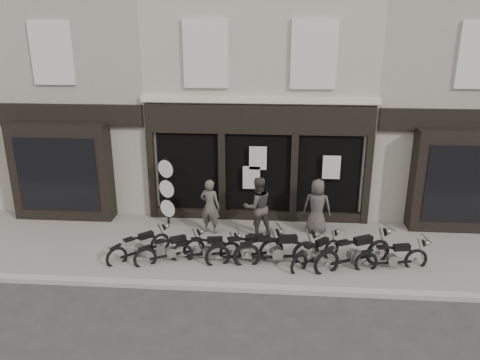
# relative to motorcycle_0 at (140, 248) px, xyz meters

# --- Properties ---
(ground_plane) EXTENTS (90.00, 90.00, 0.00)m
(ground_plane) POSITION_rel_motorcycle_0_xyz_m (3.14, -0.08, -0.37)
(ground_plane) COLOR #2D2B28
(ground_plane) RESTS_ON ground
(pavement) EXTENTS (30.00, 4.20, 0.12)m
(pavement) POSITION_rel_motorcycle_0_xyz_m (3.14, 0.82, -0.31)
(pavement) COLOR slate
(pavement) RESTS_ON ground_plane
(kerb) EXTENTS (30.00, 0.25, 0.13)m
(kerb) POSITION_rel_motorcycle_0_xyz_m (3.14, -1.33, -0.31)
(kerb) COLOR gray
(kerb) RESTS_ON ground_plane
(central_building) EXTENTS (7.30, 6.22, 8.34)m
(central_building) POSITION_rel_motorcycle_0_xyz_m (3.14, 5.87, 3.71)
(central_building) COLOR #A19A8A
(central_building) RESTS_ON ground
(neighbour_left) EXTENTS (5.60, 6.73, 8.34)m
(neighbour_left) POSITION_rel_motorcycle_0_xyz_m (-3.21, 5.82, 3.67)
(neighbour_left) COLOR gray
(neighbour_left) RESTS_ON ground
(neighbour_right) EXTENTS (5.60, 6.73, 8.34)m
(neighbour_right) POSITION_rel_motorcycle_0_xyz_m (9.49, 5.82, 3.67)
(neighbour_right) COLOR gray
(neighbour_right) RESTS_ON ground
(motorcycle_0) EXTENTS (1.56, 1.50, 0.93)m
(motorcycle_0) POSITION_rel_motorcycle_0_xyz_m (0.00, 0.00, 0.00)
(motorcycle_0) COLOR black
(motorcycle_0) RESTS_ON ground
(motorcycle_1) EXTENTS (1.83, 1.17, 0.96)m
(motorcycle_1) POSITION_rel_motorcycle_0_xyz_m (0.91, -0.16, 0.01)
(motorcycle_1) COLOR black
(motorcycle_1) RESTS_ON ground
(motorcycle_2) EXTENTS (1.93, 0.61, 0.93)m
(motorcycle_2) POSITION_rel_motorcycle_0_xyz_m (1.89, -0.02, -0.00)
(motorcycle_2) COLOR black
(motorcycle_2) RESTS_ON ground
(motorcycle_3) EXTENTS (2.13, 0.96, 1.05)m
(motorcycle_3) POSITION_rel_motorcycle_0_xyz_m (2.95, -0.05, 0.05)
(motorcycle_3) COLOR black
(motorcycle_3) RESTS_ON ground
(motorcycle_4) EXTENTS (2.34, 0.71, 1.13)m
(motorcycle_4) POSITION_rel_motorcycle_0_xyz_m (3.81, -0.12, 0.08)
(motorcycle_4) COLOR black
(motorcycle_4) RESTS_ON ground
(motorcycle_5) EXTENTS (1.51, 1.49, 0.92)m
(motorcycle_5) POSITION_rel_motorcycle_0_xyz_m (4.85, 0.00, -0.01)
(motorcycle_5) COLOR black
(motorcycle_5) RESTS_ON ground
(motorcycle_6) EXTENTS (2.18, 1.34, 1.13)m
(motorcycle_6) POSITION_rel_motorcycle_0_xyz_m (5.82, -0.11, 0.08)
(motorcycle_6) COLOR black
(motorcycle_6) RESTS_ON ground
(motorcycle_7) EXTENTS (1.99, 0.66, 0.96)m
(motorcycle_7) POSITION_rel_motorcycle_0_xyz_m (6.82, -0.13, 0.01)
(motorcycle_7) COLOR black
(motorcycle_7) RESTS_ON ground
(man_left) EXTENTS (0.71, 0.56, 1.72)m
(man_left) POSITION_rel_motorcycle_0_xyz_m (1.74, 1.72, 0.61)
(man_left) COLOR #48443B
(man_left) RESTS_ON pavement
(man_centre) EXTENTS (1.09, 0.99, 1.84)m
(man_centre) POSITION_rel_motorcycle_0_xyz_m (3.19, 1.66, 0.67)
(man_centre) COLOR #3A342F
(man_centre) RESTS_ON pavement
(man_right) EXTENTS (0.91, 0.67, 1.72)m
(man_right) POSITION_rel_motorcycle_0_xyz_m (4.99, 1.97, 0.61)
(man_right) COLOR #3E3833
(man_right) RESTS_ON pavement
(advert_sign_post) EXTENTS (0.53, 0.37, 2.34)m
(advert_sign_post) POSITION_rel_motorcycle_0_xyz_m (0.30, 2.25, 0.77)
(advert_sign_post) COLOR black
(advert_sign_post) RESTS_ON ground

